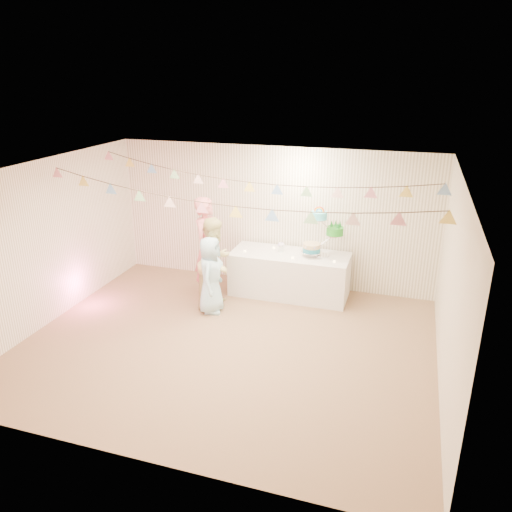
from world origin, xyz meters
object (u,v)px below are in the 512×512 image
(cake_stand, at_px, (322,235))
(person_adult_a, at_px, (208,248))
(person_child, at_px, (211,275))
(table, at_px, (290,274))
(person_adult_b, at_px, (215,263))

(cake_stand, distance_m, person_adult_a, 2.01)
(person_child, bearing_deg, cake_stand, -63.25)
(table, distance_m, cake_stand, 0.95)
(table, relative_size, person_adult_a, 1.14)
(table, bearing_deg, person_child, -135.93)
(person_adult_a, bearing_deg, person_adult_b, -132.45)
(table, distance_m, person_adult_b, 1.43)
(table, height_order, cake_stand, cake_stand)
(cake_stand, bearing_deg, person_adult_a, -163.99)
(table, height_order, person_adult_a, person_adult_a)
(table, height_order, person_child, person_child)
(table, relative_size, person_adult_b, 1.33)
(cake_stand, height_order, person_adult_a, person_adult_a)
(table, distance_m, person_adult_a, 1.55)
(person_adult_a, bearing_deg, person_child, -145.78)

